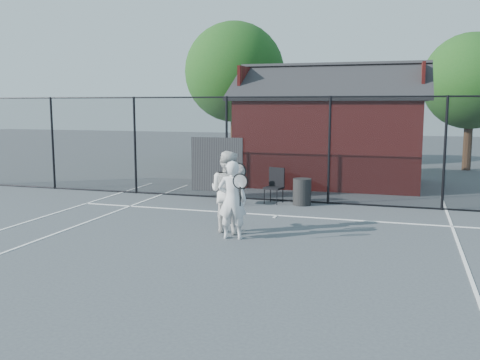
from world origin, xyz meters
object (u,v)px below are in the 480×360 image
(chair_right, at_px, (274,186))
(waste_bin, at_px, (302,192))
(player_back, at_px, (228,192))
(chair_left, at_px, (235,187))
(clubhouse, at_px, (331,138))
(player_front, at_px, (232,200))

(chair_right, height_order, waste_bin, chair_right)
(player_back, bearing_deg, chair_left, 104.99)
(clubhouse, height_order, chair_right, clubhouse)
(player_back, bearing_deg, clubhouse, 81.94)
(chair_left, bearing_deg, chair_right, 22.68)
(clubhouse, height_order, player_front, clubhouse)
(player_front, bearing_deg, waste_bin, 80.63)
(chair_right, distance_m, waste_bin, 0.82)
(player_back, relative_size, waste_bin, 2.41)
(player_front, relative_size, player_back, 0.92)
(chair_right, xyz_separation_m, waste_bin, (0.81, 0.00, -0.12))
(player_back, height_order, chair_right, player_back)
(player_back, distance_m, waste_bin, 3.74)
(chair_right, bearing_deg, waste_bin, 12.08)
(player_front, bearing_deg, clubhouse, 84.33)
(waste_bin, bearing_deg, player_front, -99.37)
(player_back, relative_size, chair_right, 1.82)
(clubhouse, xyz_separation_m, chair_left, (-1.95, -4.90, -1.11))
(clubhouse, relative_size, player_front, 3.99)
(clubhouse, height_order, waste_bin, clubhouse)
(player_front, bearing_deg, player_back, 117.61)
(player_back, height_order, chair_left, player_back)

